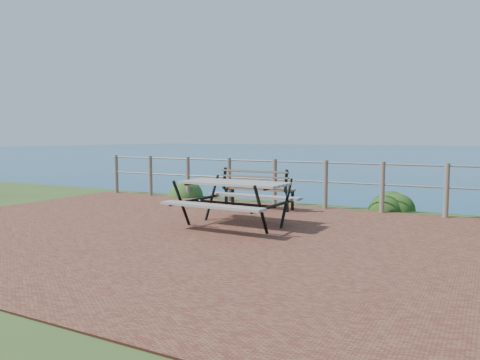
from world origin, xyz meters
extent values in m
cube|color=brown|center=(0.00, 0.00, 0.00)|extent=(10.00, 7.00, 0.12)
cylinder|color=#6B5B4C|center=(-4.60, 3.35, 0.52)|extent=(0.10, 0.10, 1.00)
cylinder|color=#6B5B4C|center=(-3.45, 3.35, 0.52)|extent=(0.10, 0.10, 1.00)
cylinder|color=#6B5B4C|center=(-2.30, 3.35, 0.52)|extent=(0.10, 0.10, 1.00)
cylinder|color=#6B5B4C|center=(-1.15, 3.35, 0.52)|extent=(0.10, 0.10, 1.00)
cylinder|color=#6B5B4C|center=(0.00, 3.35, 0.52)|extent=(0.10, 0.10, 1.00)
cylinder|color=#6B5B4C|center=(1.15, 3.35, 0.52)|extent=(0.10, 0.10, 1.00)
cylinder|color=#6B5B4C|center=(2.30, 3.35, 0.52)|extent=(0.10, 0.10, 1.00)
cylinder|color=#6B5B4C|center=(3.45, 3.35, 0.52)|extent=(0.10, 0.10, 1.00)
cylinder|color=slate|center=(0.00, 3.35, 0.97)|extent=(9.40, 0.04, 0.04)
cylinder|color=slate|center=(0.00, 3.35, 0.57)|extent=(9.40, 0.04, 0.04)
cube|color=gray|center=(0.46, 0.72, 0.74)|extent=(1.78, 0.77, 0.04)
cube|color=gray|center=(0.46, 0.72, 0.45)|extent=(1.77, 0.30, 0.04)
cube|color=gray|center=(0.46, 0.72, 0.45)|extent=(1.77, 0.30, 0.04)
cylinder|color=black|center=(0.46, 0.72, 0.40)|extent=(1.52, 0.08, 0.04)
cube|color=brown|center=(-0.04, 2.66, 0.43)|extent=(1.50, 0.38, 0.03)
cube|color=brown|center=(-0.04, 2.66, 0.69)|extent=(1.50, 0.12, 0.34)
cube|color=black|center=(-0.04, 2.66, 0.23)|extent=(0.05, 0.06, 0.41)
cube|color=black|center=(-0.04, 2.66, 0.23)|extent=(0.05, 0.06, 0.41)
cube|color=black|center=(-0.04, 2.66, 0.23)|extent=(0.05, 0.06, 0.41)
cube|color=black|center=(-0.04, 2.66, 0.23)|extent=(0.05, 0.06, 0.41)
ellipsoid|color=#2D531F|center=(-2.60, 3.84, 0.00)|extent=(0.88, 0.88, 0.66)
ellipsoid|color=#204715|center=(2.40, 3.96, 0.00)|extent=(0.79, 0.79, 0.53)
camera|label=1|loc=(4.19, -5.94, 1.49)|focal=35.00mm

